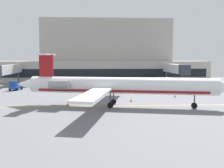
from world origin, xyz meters
TOP-DOWN VIEW (x-y plane):
  - ground at (-0.00, -0.00)m, footprint 120.00×120.00m
  - terminal_building at (-1.27, 47.21)m, footprint 75.53×13.02m
  - jet_bridge_west at (-25.40, 28.61)m, footprint 2.40×21.28m
  - jet_bridge_east at (19.44, 29.55)m, footprint 2.40×19.43m
  - regional_jet at (0.93, -1.29)m, footprint 34.37×29.02m
  - baggage_tug at (-21.60, 21.58)m, footprint 2.67×3.52m
  - pushback_tractor at (-12.59, 22.19)m, footprint 3.96×3.64m
  - fuel_tank at (16.58, 30.09)m, footprint 6.05×2.63m
  - safety_cone_alpha at (13.07, 8.04)m, footprint 0.47×0.47m
  - safety_cone_bravo at (-7.07, -0.02)m, footprint 0.47×0.47m
  - safety_cone_charlie at (3.76, 3.35)m, footprint 0.47×0.47m

SIDE VIEW (x-z plane):
  - ground at x=0.00m, z-range -0.10..0.00m
  - safety_cone_alpha at x=13.07m, z-range -0.03..0.52m
  - safety_cone_bravo at x=-7.07m, z-range -0.03..0.52m
  - safety_cone_charlie at x=3.76m, z-range -0.03..0.52m
  - pushback_tractor at x=-12.59m, z-range -0.10..2.00m
  - baggage_tug at x=-21.60m, z-range -0.12..2.14m
  - fuel_tank at x=16.58m, z-range 0.15..2.46m
  - regional_jet at x=0.93m, z-range -0.88..7.44m
  - jet_bridge_west at x=-25.40m, z-range 1.59..7.51m
  - jet_bridge_east at x=19.44m, z-range 1.64..7.67m
  - terminal_building at x=-1.27m, z-range -2.26..18.28m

